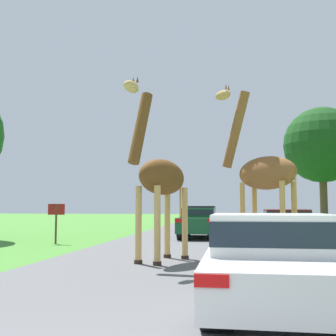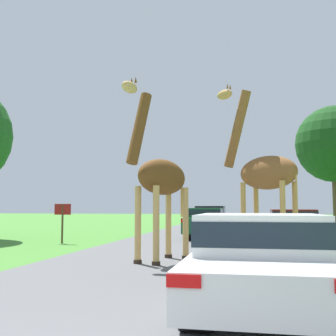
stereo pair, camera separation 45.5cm
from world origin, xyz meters
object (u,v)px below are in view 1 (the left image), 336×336
object	(u,v)px
car_lead_maroon	(273,257)
car_queue_left	(287,226)
sign_post	(56,216)
giraffe_near_road	(160,178)
car_queue_right	(201,218)
car_far_ahead	(198,222)
tree_mid_field	(322,145)
giraffe_companion	(262,172)

from	to	relation	value
car_lead_maroon	car_queue_left	world-z (taller)	car_lead_maroon
car_queue_left	sign_post	bearing A→B (deg)	-171.46
car_lead_maroon	sign_post	size ratio (longest dim) A/B	2.78
giraffe_near_road	car_queue_right	distance (m)	14.92
sign_post	car_lead_maroon	bearing A→B (deg)	-51.46
car_queue_left	car_far_ahead	world-z (taller)	car_far_ahead
car_far_ahead	tree_mid_field	size ratio (longest dim) A/B	0.45
car_lead_maroon	car_queue_right	xyz separation A→B (m)	(-2.52, 19.66, 0.06)
giraffe_companion	car_far_ahead	size ratio (longest dim) A/B	1.28
car_far_ahead	car_lead_maroon	bearing A→B (deg)	-80.77
car_lead_maroon	car_far_ahead	size ratio (longest dim) A/B	1.09
car_lead_maroon	car_far_ahead	distance (m)	13.88
giraffe_companion	car_lead_maroon	size ratio (longest dim) A/B	1.18
giraffe_companion	sign_post	world-z (taller)	giraffe_companion
car_queue_right	car_queue_left	size ratio (longest dim) A/B	1.12
car_queue_right	car_far_ahead	bearing A→B (deg)	-87.22
car_queue_right	tree_mid_field	xyz separation A→B (m)	(8.85, 7.46, 5.42)
car_queue_right	sign_post	xyz separation A→B (m)	(-5.13, -10.06, 0.32)
sign_post	car_far_ahead	bearing A→B (deg)	37.16
giraffe_companion	car_queue_right	bearing A→B (deg)	47.13
car_queue_left	tree_mid_field	size ratio (longest dim) A/B	0.44
giraffe_companion	car_lead_maroon	world-z (taller)	giraffe_companion
car_queue_left	tree_mid_field	bearing A→B (deg)	73.49
car_lead_maroon	sign_post	xyz separation A→B (m)	(-7.64, 9.60, 0.38)
car_lead_maroon	tree_mid_field	xyz separation A→B (m)	(6.34, 27.11, 5.48)
car_queue_right	sign_post	distance (m)	11.30
car_queue_left	sign_post	xyz separation A→B (m)	(-9.20, -1.38, 0.39)
sign_post	tree_mid_field	bearing A→B (deg)	51.41
car_queue_right	car_queue_left	bearing A→B (deg)	-64.90
car_queue_right	tree_mid_field	world-z (taller)	tree_mid_field
giraffe_near_road	car_queue_left	xyz separation A→B (m)	(4.11, 6.16, -1.56)
giraffe_near_road	car_queue_right	xyz separation A→B (m)	(0.04, 14.85, -1.49)
giraffe_near_road	car_far_ahead	size ratio (longest dim) A/B	1.18
car_lead_maroon	car_queue_right	bearing A→B (deg)	97.29
giraffe_near_road	car_far_ahead	world-z (taller)	giraffe_near_road
giraffe_near_road	car_far_ahead	xyz separation A→B (m)	(0.33, 8.89, -1.52)
giraffe_companion	car_queue_left	world-z (taller)	giraffe_companion
tree_mid_field	sign_post	xyz separation A→B (m)	(-13.98, -17.52, -5.11)
tree_mid_field	sign_post	size ratio (longest dim) A/B	5.73
car_lead_maroon	tree_mid_field	distance (m)	28.38
car_queue_right	car_far_ahead	world-z (taller)	car_queue_right
giraffe_companion	car_far_ahead	distance (m)	8.74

